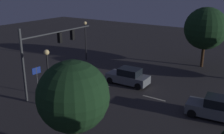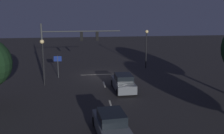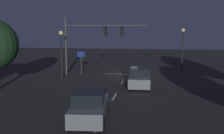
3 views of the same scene
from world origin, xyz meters
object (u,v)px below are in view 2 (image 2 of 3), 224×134
(car_approaching, at_px, (123,83))
(car_distant, at_px, (111,124))
(street_lamp_right_kerb, at_px, (43,53))
(route_sign, at_px, (58,62))
(street_lamp_left_kerb, at_px, (146,42))
(traffic_signal_assembly, at_px, (69,41))

(car_approaching, bearing_deg, car_distant, 75.78)
(car_distant, bearing_deg, car_approaching, -104.22)
(street_lamp_right_kerb, bearing_deg, car_approaching, 161.12)
(route_sign, bearing_deg, car_approaching, 139.98)
(car_approaching, bearing_deg, street_lamp_left_kerb, -116.40)
(car_approaching, bearing_deg, traffic_signal_assembly, -44.54)
(street_lamp_left_kerb, bearing_deg, car_approaching, 63.60)
(traffic_signal_assembly, relative_size, car_distant, 1.99)
(street_lamp_right_kerb, bearing_deg, street_lamp_left_kerb, -152.55)
(traffic_signal_assembly, xyz_separation_m, car_approaching, (-5.43, 5.34, -3.51))
(car_approaching, height_order, street_lamp_left_kerb, street_lamp_left_kerb)
(street_lamp_left_kerb, distance_m, route_sign, 12.08)
(car_approaching, distance_m, car_distant, 9.44)
(traffic_signal_assembly, height_order, route_sign, traffic_signal_assembly)
(traffic_signal_assembly, bearing_deg, street_lamp_left_kerb, -158.45)
(car_distant, height_order, route_sign, route_sign)
(traffic_signal_assembly, distance_m, car_distant, 15.23)
(route_sign, bearing_deg, street_lamp_left_kerb, -162.41)
(car_distant, bearing_deg, street_lamp_left_kerb, -110.61)
(street_lamp_left_kerb, distance_m, street_lamp_right_kerb, 14.25)
(car_approaching, relative_size, route_sign, 1.69)
(street_lamp_right_kerb, height_order, route_sign, street_lamp_right_kerb)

